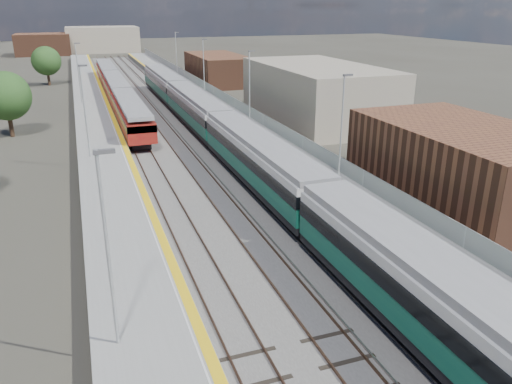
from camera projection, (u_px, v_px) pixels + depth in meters
ground at (175, 121)px, 59.25m from camera, size 320.00×320.00×0.00m
ballast_bed at (153, 117)px, 60.75m from camera, size 10.50×155.00×0.06m
tracks at (156, 114)px, 62.38m from camera, size 8.96×160.00×0.17m
platform_right at (213, 109)px, 62.92m from camera, size 4.70×155.00×8.52m
platform_left at (95, 117)px, 58.44m from camera, size 4.30×155.00×8.52m
buildings at (37, 14)px, 127.99m from camera, size 72.00×185.50×40.00m
green_train at (222, 129)px, 45.48m from camera, size 2.94×81.78×3.23m
red_train at (116, 89)px, 68.83m from camera, size 2.69×54.57×3.39m
tree_b at (6, 96)px, 50.52m from camera, size 4.95×4.95×6.71m
tree_c at (46, 61)px, 83.64m from camera, size 4.78×4.78×6.48m
tree_d at (294, 72)px, 73.13m from camera, size 4.29×4.29×5.82m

